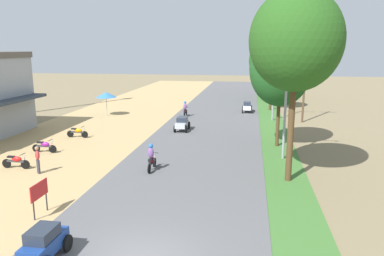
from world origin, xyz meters
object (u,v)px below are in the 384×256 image
Objects in this scene: vendor_umbrella at (106,95)px; motorbike_foreground_rider at (152,158)px; car_sedan_white at (247,106)px; streetlamp_mid at (274,74)px; motorbike_ahead_second at (185,109)px; median_tree_third at (272,56)px; median_tree_nearest at (296,41)px; car_sedan_silver at (182,123)px; utility_pole_near at (305,76)px; parked_motorbike_second at (45,146)px; parked_motorbike_third at (78,132)px; median_tree_fourth at (266,60)px; pedestrian_on_shoulder at (38,158)px; car_hatchback_blue at (44,243)px; median_tree_fifth at (267,57)px; streetlamp_near at (286,95)px; street_signboard at (39,192)px; median_tree_second at (281,69)px; parked_motorbike_nearest at (16,161)px.

motorbike_foreground_rider is at bearing -60.74° from vendor_umbrella.
motorbike_foreground_rider is (-5.32, -21.63, 0.11)m from car_sedan_white.
motorbike_ahead_second is (-9.01, 0.64, -3.85)m from streetlamp_mid.
median_tree_third is 6.76m from streetlamp_mid.
median_tree_nearest is 4.50× the size of car_sedan_silver.
car_sedan_white is at bearing -142.10° from median_tree_third.
parked_motorbike_second is at bearing -143.30° from utility_pole_near.
parked_motorbike_third is 12.75m from motorbike_ahead_second.
vendor_umbrella is 15.67m from car_sedan_white.
parked_motorbike_third is 0.80× the size of car_sedan_white.
median_tree_fourth is 3.60× the size of car_sedan_silver.
median_tree_fourth is 32.87m from motorbike_foreground_rider.
car_hatchback_blue is (5.28, -8.38, -0.22)m from pedestrian_on_shoulder.
median_tree_fifth is 20.18m from streetlamp_mid.
median_tree_third is 6.52m from car_sedan_white.
streetlamp_near is (17.52, -13.37, 1.99)m from vendor_umbrella.
vendor_umbrella is 0.31× the size of median_tree_fourth.
median_tree_fifth reaches higher than parked_motorbike_third.
median_tree_third is 1.03× the size of streetlamp_mid.
street_signboard is 0.18× the size of median_tree_fourth.
street_signboard is 17.90m from car_sedan_silver.
median_tree_fourth reaches higher than parked_motorbike_second.
streetlamp_mid is (17.52, -0.03, 2.40)m from vendor_umbrella.
motorbike_foreground_rider is at bearing -114.76° from streetlamp_mid.
parked_motorbike_third is 1.11× the size of pedestrian_on_shoulder.
pedestrian_on_shoulder is 41.61m from median_tree_fifth.
utility_pole_near is at bearing 80.35° from median_tree_nearest.
motorbike_ahead_second is (-8.97, 18.19, -6.71)m from median_tree_nearest.
median_tree_fourth is (-0.15, 24.64, -0.20)m from median_tree_second.
streetlamp_mid is at bearing 90.00° from streetlamp_near.
vendor_umbrella is (-1.49, 10.03, 1.75)m from parked_motorbike_third.
median_tree_third reaches higher than pedestrian_on_shoulder.
median_tree_third is 4.64× the size of motorbike_ahead_second.
car_hatchback_blue is (-11.89, -26.81, -3.81)m from utility_pole_near.
street_signboard is 24.46m from motorbike_ahead_second.
street_signboard is at bearing -128.81° from median_tree_second.
median_tree_second reaches higher than parked_motorbike_second.
streetlamp_near is at bearing -81.78° from car_sedan_white.
street_signboard is 27.58m from utility_pole_near.
street_signboard is 0.66× the size of car_sedan_silver.
motorbike_ahead_second reaches higher than parked_motorbike_nearest.
vendor_umbrella is 11.33m from car_sedan_silver.
median_tree_fourth is 4.52× the size of motorbike_foreground_rider.
median_tree_fourth is 15.11m from utility_pole_near.
pedestrian_on_shoulder is 25.94m from car_sedan_white.
parked_motorbike_second is at bearing -115.10° from median_tree_fifth.
car_sedan_silver is (-7.78, -20.59, -4.82)m from median_tree_fourth.
streetlamp_mid reaches higher than parked_motorbike_third.
median_tree_second is 4.68× the size of motorbike_foreground_rider.
median_tree_fourth is at bearing 92.90° from median_tree_third.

